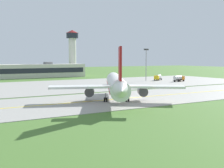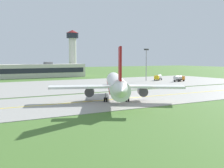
% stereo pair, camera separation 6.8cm
% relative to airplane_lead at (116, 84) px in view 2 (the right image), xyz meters
% --- Properties ---
extents(ground_plane, '(500.00, 500.00, 0.00)m').
position_rel_airplane_lead_xyz_m(ground_plane, '(7.09, 2.46, -4.13)').
color(ground_plane, '#47702D').
extents(taxiway_strip, '(240.00, 28.00, 0.10)m').
position_rel_airplane_lead_xyz_m(taxiway_strip, '(7.09, 2.46, -4.08)').
color(taxiway_strip, '#9E9B93').
rests_on(taxiway_strip, ground).
extents(apron_pad, '(140.00, 52.00, 0.10)m').
position_rel_airplane_lead_xyz_m(apron_pad, '(17.09, 44.46, -4.08)').
color(apron_pad, '#9E9B93').
rests_on(apron_pad, ground).
extents(taxiway_centreline, '(220.00, 0.60, 0.01)m').
position_rel_airplane_lead_xyz_m(taxiway_centreline, '(7.09, 2.46, -4.03)').
color(taxiway_centreline, yellow).
rests_on(taxiway_centreline, taxiway_strip).
extents(airplane_lead, '(30.29, 36.47, 12.70)m').
position_rel_airplane_lead_xyz_m(airplane_lead, '(0.00, 0.00, 0.00)').
color(airplane_lead, white).
rests_on(airplane_lead, ground).
extents(service_truck_baggage, '(6.14, 5.01, 2.65)m').
position_rel_airplane_lead_xyz_m(service_truck_baggage, '(51.36, 46.87, -2.60)').
color(service_truck_baggage, yellow).
rests_on(service_truck_baggage, ground).
extents(service_truck_fuel, '(6.28, 3.19, 2.65)m').
position_rel_airplane_lead_xyz_m(service_truck_fuel, '(54.77, 36.48, -2.60)').
color(service_truck_fuel, orange).
rests_on(service_truck_fuel, ground).
extents(terminal_building, '(64.60, 13.57, 8.32)m').
position_rel_airplane_lead_xyz_m(terminal_building, '(1.94, 97.00, -0.56)').
color(terminal_building, beige).
rests_on(terminal_building, ground).
extents(control_tower, '(7.60, 7.60, 27.43)m').
position_rel_airplane_lead_xyz_m(control_tower, '(33.70, 107.14, 12.36)').
color(control_tower, silver).
rests_on(control_tower, ground).
extents(apron_light_mast, '(2.40, 0.50, 14.70)m').
position_rel_airplane_lead_xyz_m(apron_light_mast, '(44.25, 46.75, 5.19)').
color(apron_light_mast, gray).
rests_on(apron_light_mast, ground).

